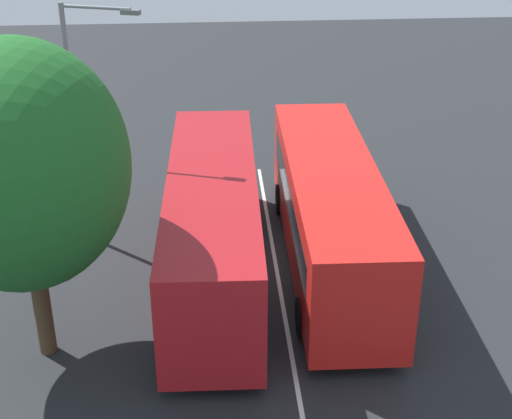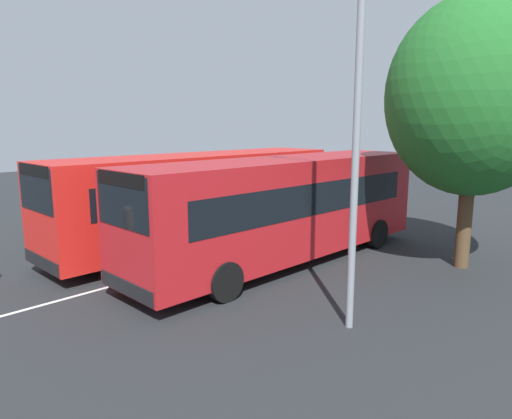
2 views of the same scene
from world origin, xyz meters
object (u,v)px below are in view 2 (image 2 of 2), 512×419
bus_center_left (285,206)px  bus_far_left (200,196)px  street_lamp (349,122)px  depot_tree (475,97)px

bus_center_left → bus_far_left: bearing=-79.9°
bus_far_left → bus_center_left: same height
street_lamp → depot_tree: bearing=-75.6°
bus_far_left → street_lamp: bearing=75.2°
street_lamp → bus_center_left: bearing=-16.1°
street_lamp → depot_tree: (-6.10, 0.46, 0.74)m
street_lamp → depot_tree: size_ratio=0.95×
bus_center_left → street_lamp: (2.74, 3.93, 2.60)m
bus_far_left → bus_center_left: size_ratio=1.00×
bus_far_left → depot_tree: size_ratio=1.41×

